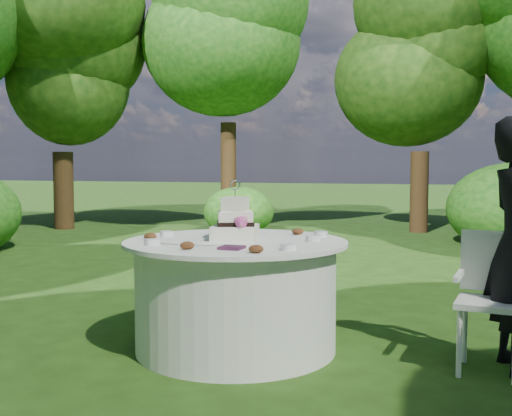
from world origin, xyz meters
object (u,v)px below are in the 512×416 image
(chair, at_px, (491,289))
(table, at_px, (236,294))
(cake, at_px, (235,224))
(napkins, at_px, (232,248))

(chair, bearing_deg, table, -176.30)
(cake, bearing_deg, napkins, -71.77)
(table, xyz_separation_m, cake, (-0.02, 0.04, 0.50))
(napkins, distance_m, chair, 1.65)
(napkins, height_order, cake, cake)
(table, bearing_deg, cake, 115.26)
(table, relative_size, cake, 3.67)
(table, height_order, cake, cake)
(napkins, xyz_separation_m, cake, (-0.15, 0.46, 0.10))
(table, bearing_deg, napkins, -72.40)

